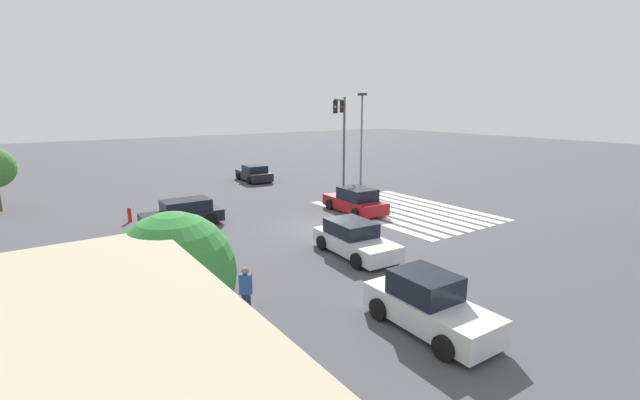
{
  "coord_description": "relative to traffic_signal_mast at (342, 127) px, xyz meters",
  "views": [
    {
      "loc": [
        -18.81,
        13.13,
        6.61
      ],
      "look_at": [
        0.0,
        0.0,
        1.54
      ],
      "focal_mm": 24.0,
      "sensor_mm": 36.0,
      "label": 1
    }
  ],
  "objects": [
    {
      "name": "tree_corner_c",
      "position": [
        -17.22,
        17.51,
        -1.73
      ],
      "size": [
        2.45,
        2.45,
        4.61
      ],
      "color": "brown",
      "rests_on": "ground_plane"
    },
    {
      "name": "car_3",
      "position": [
        -11.12,
        7.84,
        -4.39
      ],
      "size": [
        4.64,
        2.35,
        1.5
      ],
      "rotation": [
        0.0,
        0.0,
        3.07
      ],
      "color": "silver",
      "rests_on": "ground_plane"
    },
    {
      "name": "car_2",
      "position": [
        -1.97,
        12.7,
        -4.37
      ],
      "size": [
        2.12,
        4.39,
        1.48
      ],
      "rotation": [
        0.0,
        0.0,
        1.55
      ],
      "color": "black",
      "rests_on": "ground_plane"
    },
    {
      "name": "car_5",
      "position": [
        8.97,
        2.9,
        -4.42
      ],
      "size": [
        4.37,
        2.43,
        1.45
      ],
      "rotation": [
        0.0,
        0.0,
        -0.07
      ],
      "color": "black",
      "rests_on": "ground_plane"
    },
    {
      "name": "traffic_signal_mast",
      "position": [
        0.0,
        0.0,
        0.0
      ],
      "size": [
        3.8,
        3.8,
        7.25
      ],
      "rotation": [
        0.0,
        0.0,
        2.36
      ],
      "color": "#47474C",
      "rests_on": "ground_plane"
    },
    {
      "name": "ground_plane",
      "position": [
        -6.56,
        6.56,
        -5.09
      ],
      "size": [
        151.01,
        151.01,
        0.0
      ],
      "primitive_type": "plane",
      "color": "#47474C"
    },
    {
      "name": "car_1",
      "position": [
        -11.07,
        16.19,
        -4.38
      ],
      "size": [
        1.98,
        4.22,
        1.46
      ],
      "rotation": [
        0.0,
        0.0,
        -1.59
      ],
      "color": "maroon",
      "rests_on": "ground_plane"
    },
    {
      "name": "street_light_pole_a",
      "position": [
        2.52,
        -4.06,
        -0.49
      ],
      "size": [
        0.8,
        0.36,
        7.63
      ],
      "color": "slate",
      "rests_on": "ground_plane"
    },
    {
      "name": "pedestrian",
      "position": [
        -13.8,
        14.45,
        -4.14
      ],
      "size": [
        0.41,
        0.41,
        1.7
      ],
      "rotation": [
        0.0,
        0.0,
        -0.83
      ],
      "color": "#232842",
      "rests_on": "ground_plane"
    },
    {
      "name": "crosswalk_markings",
      "position": [
        -6.56,
        -0.09,
        -5.08
      ],
      "size": [
        10.84,
        7.25,
        0.01
      ],
      "rotation": [
        0.0,
        0.0,
        1.57
      ],
      "color": "silver",
      "rests_on": "ground_plane"
    },
    {
      "name": "fire_hydrant",
      "position": [
        0.66,
        15.02,
        -4.66
      ],
      "size": [
        0.22,
        0.22,
        0.86
      ],
      "color": "red",
      "rests_on": "ground_plane"
    },
    {
      "name": "car_0",
      "position": [
        -5.1,
        2.82,
        -4.36
      ],
      "size": [
        4.67,
        2.34,
        1.59
      ],
      "rotation": [
        0.0,
        0.0,
        -0.05
      ],
      "color": "maroon",
      "rests_on": "ground_plane"
    },
    {
      "name": "car_4",
      "position": [
        -17.54,
        10.25,
        -4.32
      ],
      "size": [
        4.28,
        2.06,
        1.72
      ],
      "rotation": [
        0.0,
        0.0,
        3.11
      ],
      "color": "silver",
      "rests_on": "ground_plane"
    }
  ]
}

